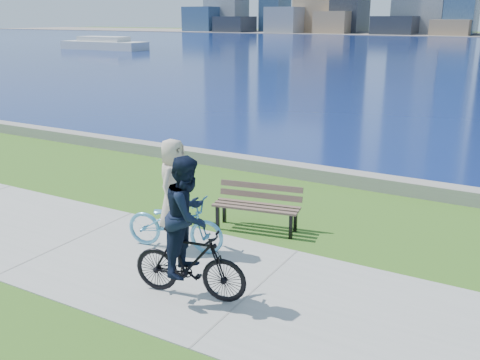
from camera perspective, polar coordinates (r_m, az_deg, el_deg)
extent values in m
plane|color=#2F5B18|center=(8.65, 1.33, -11.89)|extent=(320.00, 320.00, 0.00)
cube|color=#9A9B96|center=(8.65, 1.33, -11.83)|extent=(80.00, 3.50, 0.02)
cube|color=gray|center=(13.95, 13.53, -0.12)|extent=(90.00, 0.50, 0.35)
cube|color=navy|center=(155.44, -4.02, 16.74)|extent=(8.90, 7.69, 6.62)
cube|color=black|center=(148.16, -0.56, 16.27)|extent=(8.55, 8.96, 4.06)
cube|color=slate|center=(141.29, 4.89, 16.63)|extent=(8.13, 8.85, 6.34)
cube|color=#7B644B|center=(136.91, 9.84, 16.22)|extent=(8.08, 6.14, 5.30)
cube|color=black|center=(133.30, 16.18, 15.55)|extent=(9.42, 8.66, 4.16)
cube|color=#7B644B|center=(129.25, 21.56, 14.87)|extent=(8.09, 6.24, 3.44)
cube|color=silver|center=(73.55, -14.31, 13.73)|extent=(12.18, 3.48, 1.04)
cube|color=silver|center=(73.52, -14.36, 14.38)|extent=(6.96, 2.61, 0.61)
cube|color=black|center=(10.95, -2.40, -4.03)|extent=(0.08, 0.08, 0.49)
cube|color=black|center=(10.53, 5.44, -4.99)|extent=(0.08, 0.08, 0.49)
cube|color=black|center=(11.29, -1.68, -3.35)|extent=(0.08, 0.08, 0.49)
cube|color=black|center=(10.88, 5.93, -4.25)|extent=(0.08, 0.08, 0.49)
cube|color=brown|center=(10.62, 1.45, -3.17)|extent=(1.74, 0.44, 0.04)
cube|color=brown|center=(10.77, 1.73, -2.86)|extent=(1.74, 0.44, 0.04)
cube|color=brown|center=(10.93, 2.00, -2.56)|extent=(1.74, 0.44, 0.04)
cube|color=brown|center=(11.00, 2.21, -1.64)|extent=(1.74, 0.39, 0.13)
cube|color=brown|center=(10.98, 2.27, -0.67)|extent=(1.74, 0.39, 0.13)
cylinder|color=black|center=(11.42, -6.73, -1.60)|extent=(0.14, 0.14, 1.11)
sphere|color=beige|center=(11.25, -6.84, 1.27)|extent=(0.20, 0.20, 0.20)
imported|color=#55A5CE|center=(9.98, -6.95, -4.62)|extent=(1.03, 2.01, 1.00)
imported|color=beige|center=(9.72, -7.11, -0.43)|extent=(0.68, 0.91, 1.67)
imported|color=black|center=(8.30, -5.42, -8.82)|extent=(0.86, 1.91, 1.11)
imported|color=black|center=(7.99, -5.58, -3.76)|extent=(0.82, 0.98, 1.82)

